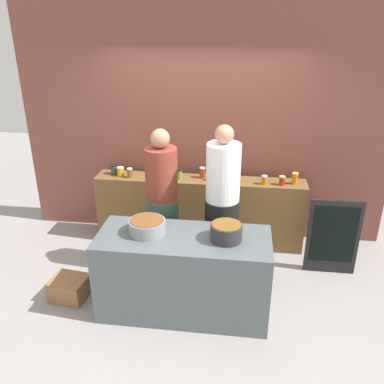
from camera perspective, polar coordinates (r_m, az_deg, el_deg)
ground at (r=4.67m, az=-0.57°, el=-13.64°), size 12.00×12.00×0.00m
storefront_wall at (r=5.32m, az=1.55°, el=9.17°), size 4.80×0.12×3.00m
display_shelf at (r=5.36m, az=1.04°, el=-2.66°), size 2.70×0.36×0.91m
prep_table at (r=4.18m, az=-1.18°, el=-11.41°), size 1.70×0.70×0.86m
preserve_jar_0 at (r=5.41m, az=-10.92°, el=3.13°), size 0.09×0.09×0.13m
preserve_jar_1 at (r=5.34m, az=-10.02°, el=2.87°), size 0.09×0.09×0.12m
preserve_jar_2 at (r=5.26m, az=-8.74°, el=2.68°), size 0.07×0.07×0.12m
preserve_jar_3 at (r=5.21m, az=-4.23°, el=2.68°), size 0.07×0.07×0.13m
preserve_jar_4 at (r=5.18m, az=-3.22°, el=2.51°), size 0.09×0.09×0.11m
preserve_jar_5 at (r=5.16m, az=-1.85°, el=2.54°), size 0.08×0.08×0.13m
preserve_jar_6 at (r=5.19m, az=1.47°, el=2.74°), size 0.07×0.07×0.14m
preserve_jar_7 at (r=5.11m, az=3.10°, el=2.21°), size 0.09×0.09×0.11m
preserve_jar_8 at (r=5.12m, az=4.70°, el=2.29°), size 0.07×0.07×0.12m
preserve_jar_9 at (r=5.08m, az=6.36°, el=2.16°), size 0.09×0.09×0.15m
preserve_jar_10 at (r=5.07m, az=10.15°, el=1.69°), size 0.07×0.07×0.11m
preserve_jar_11 at (r=5.09m, az=12.55°, el=1.59°), size 0.08×0.08×0.12m
preserve_jar_12 at (r=5.15m, az=14.28°, el=1.87°), size 0.08×0.08×0.15m
cooking_pot_left at (r=4.00m, az=-6.32°, el=-4.84°), size 0.36×0.36×0.14m
cooking_pot_center at (r=3.87m, az=4.84°, el=-5.64°), size 0.31×0.31×0.17m
cook_with_tongs at (r=4.60m, az=-4.18°, el=-2.70°), size 0.37×0.37×1.74m
cook_in_cap at (r=4.42m, az=4.21°, el=-3.25°), size 0.38×0.38×1.83m
bread_crate at (r=4.69m, az=-16.83°, el=-12.81°), size 0.41×0.37×0.24m
chalkboard_sign at (r=4.99m, az=19.23°, el=-5.99°), size 0.59×0.05×0.94m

